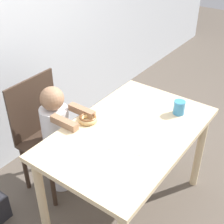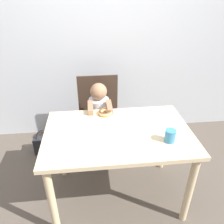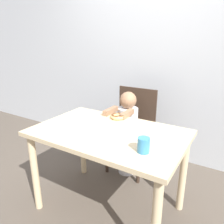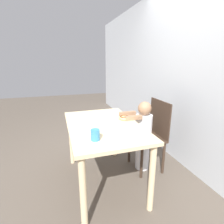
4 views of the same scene
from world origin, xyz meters
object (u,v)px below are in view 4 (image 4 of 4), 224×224
object	(u,v)px
donut	(125,118)
cup	(95,135)
child_figure	(143,135)
handbag	(132,140)
chair	(151,134)

from	to	relation	value
donut	cup	bearing A→B (deg)	-45.17
child_figure	cup	xyz separation A→B (m)	(0.50, -0.74, 0.31)
child_figure	handbag	distance (m)	0.74
chair	cup	world-z (taller)	chair
donut	handbag	size ratio (longest dim) A/B	0.38
chair	child_figure	world-z (taller)	child_figure
handbag	cup	world-z (taller)	cup
donut	handbag	bearing A→B (deg)	147.97
child_figure	cup	size ratio (longest dim) A/B	9.31
handbag	cup	xyz separation A→B (m)	(1.13, -0.88, 0.68)
chair	handbag	bearing A→B (deg)	178.52
chair	cup	size ratio (longest dim) A/B	9.30
child_figure	handbag	size ratio (longest dim) A/B	2.71
child_figure	handbag	world-z (taller)	child_figure
handbag	chair	bearing A→B (deg)	-1.48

